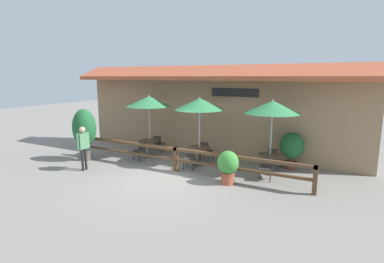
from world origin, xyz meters
name	(u,v)px	position (x,y,z in m)	size (l,w,h in m)	color
ground_plane	(161,179)	(0.00, 0.00, 0.00)	(60.00, 60.00, 0.00)	gray
building_facade	(209,109)	(0.00, 4.10, 2.16)	(14.28, 1.49, 4.23)	#997A56
patio_railing	(176,154)	(0.00, 1.05, 0.70)	(10.40, 0.14, 0.95)	brown
patio_umbrella_near	(149,101)	(-2.26, 2.47, 2.58)	(2.06, 2.06, 2.86)	#B7B2A8
dining_table_near	(150,143)	(-2.26, 2.47, 0.61)	(0.94, 0.94, 0.76)	#4C3826
chair_near_streetside	(140,149)	(-2.30, 1.76, 0.47)	(0.45, 0.45, 0.85)	#332D28
chair_near_wallside	(158,143)	(-2.27, 3.19, 0.47)	(0.46, 0.46, 0.85)	#332D28
patio_umbrella_middle	(200,104)	(0.41, 2.33, 2.58)	(2.06, 2.06, 2.86)	#B7B2A8
dining_table_middle	(199,151)	(0.41, 2.33, 0.61)	(0.94, 0.94, 0.76)	#4C3826
chair_middle_streetside	(190,157)	(0.34, 1.63, 0.47)	(0.49, 0.49, 0.85)	#332D28
chair_middle_wallside	(206,150)	(0.38, 3.03, 0.47)	(0.45, 0.45, 0.85)	#332D28
patio_umbrella_far	(272,107)	(3.36, 2.47, 2.58)	(2.06, 2.06, 2.86)	#B7B2A8
dining_table_far	(270,159)	(3.36, 2.47, 0.61)	(0.94, 0.94, 0.76)	#4C3826
chair_far_streetside	(265,167)	(3.38, 1.73, 0.47)	(0.49, 0.49, 0.85)	#332D28
chair_far_wallside	(274,157)	(3.35, 3.21, 0.47)	(0.50, 0.50, 0.85)	#332D28
potted_plant_tall_tropical	(84,129)	(-4.35, 0.51, 1.42)	(1.07, 0.96, 2.31)	#564C47
potted_plant_small_flowering	(228,165)	(2.34, 0.69, 0.66)	(0.75, 0.67, 1.18)	#9E4C33
potted_plant_corner_fern	(292,147)	(3.97, 3.55, 0.90)	(0.95, 0.85, 1.50)	brown
pedestrian	(83,143)	(-3.29, -0.55, 1.13)	(0.24, 0.62, 1.77)	black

